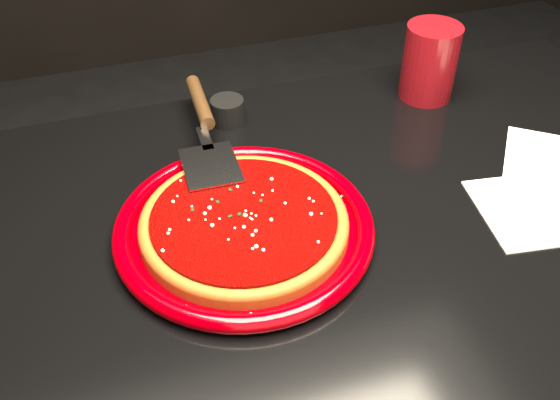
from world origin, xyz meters
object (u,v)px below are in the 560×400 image
object	(u,v)px
plate	(244,227)
cup	(430,62)
table	(336,386)
ramekin	(228,111)
pizza_server	(206,128)

from	to	relation	value
plate	cup	distance (m)	0.47
table	ramekin	bearing A→B (deg)	106.71
plate	ramekin	bearing A→B (deg)	80.00
plate	cup	xyz separation A→B (m)	(0.40, 0.24, 0.05)
table	cup	bearing A→B (deg)	47.30
cup	pizza_server	bearing A→B (deg)	-173.52
plate	pizza_server	bearing A→B (deg)	91.07
plate	pizza_server	size ratio (longest dim) A/B	1.04
cup	plate	bearing A→B (deg)	-148.63
table	pizza_server	size ratio (longest dim) A/B	3.60
table	plate	bearing A→B (deg)	164.79
pizza_server	ramekin	size ratio (longest dim) A/B	6.04
ramekin	cup	bearing A→B (deg)	-4.16
pizza_server	plate	bearing A→B (deg)	-86.99
pizza_server	table	bearing A→B (deg)	-56.74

